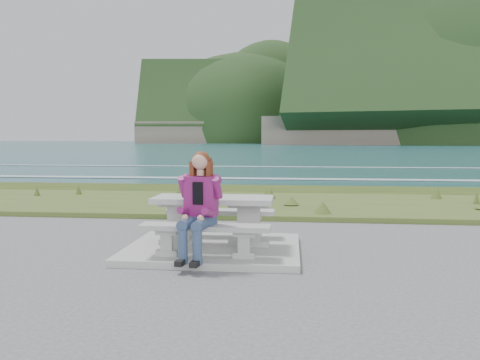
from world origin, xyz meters
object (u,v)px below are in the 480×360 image
(picnic_table, at_px, (213,208))
(bench_seaward, at_px, (220,215))
(bench_landward, at_px, (205,232))
(seated_woman, at_px, (197,220))

(picnic_table, distance_m, bench_seaward, 0.74)
(bench_seaward, bearing_deg, picnic_table, -90.00)
(bench_landward, xyz_separation_m, seated_woman, (-0.08, -0.14, 0.19))
(bench_seaward, bearing_deg, bench_landward, -90.00)
(seated_woman, bearing_deg, bench_landward, 69.44)
(picnic_table, xyz_separation_m, bench_seaward, (0.00, 0.70, -0.23))
(picnic_table, distance_m, seated_woman, 0.84)
(bench_landward, height_order, seated_woman, seated_woman)
(picnic_table, bearing_deg, seated_woman, -95.41)
(bench_seaward, xyz_separation_m, seated_woman, (-0.08, -1.54, 0.19))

